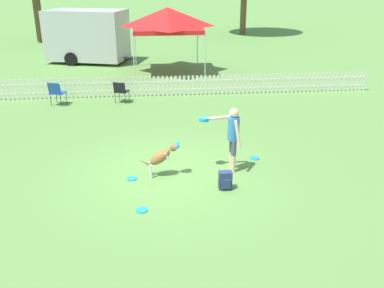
# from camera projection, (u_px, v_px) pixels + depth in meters

# --- Properties ---
(ground_plane) EXTENTS (240.00, 240.00, 0.00)m
(ground_plane) POSITION_uv_depth(u_px,v_px,m) (173.00, 172.00, 10.39)
(ground_plane) COLOR #5B8C42
(handler_person) EXTENTS (0.97, 0.60, 1.59)m
(handler_person) POSITION_uv_depth(u_px,v_px,m) (231.00, 132.00, 10.13)
(handler_person) COLOR beige
(handler_person) RESTS_ON ground_plane
(leaping_dog) EXTENTS (0.99, 0.33, 0.85)m
(leaping_dog) POSITION_uv_depth(u_px,v_px,m) (161.00, 156.00, 10.05)
(leaping_dog) COLOR olive
(leaping_dog) RESTS_ON ground_plane
(frisbee_near_handler) EXTENTS (0.24, 0.24, 0.02)m
(frisbee_near_handler) POSITION_uv_depth(u_px,v_px,m) (142.00, 210.00, 8.71)
(frisbee_near_handler) COLOR #1E8CD8
(frisbee_near_handler) RESTS_ON ground_plane
(frisbee_near_dog) EXTENTS (0.24, 0.24, 0.02)m
(frisbee_near_dog) POSITION_uv_depth(u_px,v_px,m) (132.00, 179.00, 10.04)
(frisbee_near_dog) COLOR #1E8CD8
(frisbee_near_dog) RESTS_ON ground_plane
(frisbee_midfield) EXTENTS (0.24, 0.24, 0.02)m
(frisbee_midfield) POSITION_uv_depth(u_px,v_px,m) (254.00, 158.00, 11.13)
(frisbee_midfield) COLOR #1E8CD8
(frisbee_midfield) RESTS_ON ground_plane
(backpack_on_grass) EXTENTS (0.29, 0.23, 0.42)m
(backpack_on_grass) POSITION_uv_depth(u_px,v_px,m) (225.00, 180.00, 9.52)
(backpack_on_grass) COLOR navy
(backpack_on_grass) RESTS_ON ground_plane
(picket_fence) EXTENTS (16.58, 0.04, 0.78)m
(picket_fence) POSITION_uv_depth(u_px,v_px,m) (163.00, 86.00, 16.60)
(picket_fence) COLOR silver
(picket_fence) RESTS_ON ground_plane
(folding_chair_blue_left) EXTENTS (0.60, 0.61, 0.79)m
(folding_chair_blue_left) POSITION_uv_depth(u_px,v_px,m) (121.00, 90.00, 15.70)
(folding_chair_blue_left) COLOR #333338
(folding_chair_blue_left) RESTS_ON ground_plane
(folding_chair_center) EXTENTS (0.62, 0.63, 0.86)m
(folding_chair_center) POSITION_uv_depth(u_px,v_px,m) (56.00, 91.00, 15.37)
(folding_chair_center) COLOR #333338
(folding_chair_center) RESTS_ON ground_plane
(canopy_tent_main) EXTENTS (3.20, 3.20, 3.01)m
(canopy_tent_main) POSITION_uv_depth(u_px,v_px,m) (167.00, 19.00, 19.76)
(canopy_tent_main) COLOR silver
(canopy_tent_main) RESTS_ON ground_plane
(equipment_trailer) EXTENTS (4.93, 3.28, 2.68)m
(equipment_trailer) POSITION_uv_depth(u_px,v_px,m) (87.00, 35.00, 22.49)
(equipment_trailer) COLOR #B7B7B7
(equipment_trailer) RESTS_ON ground_plane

